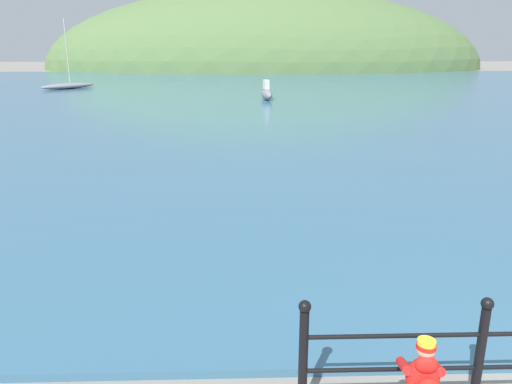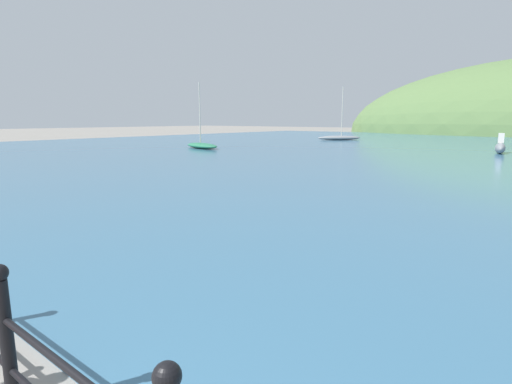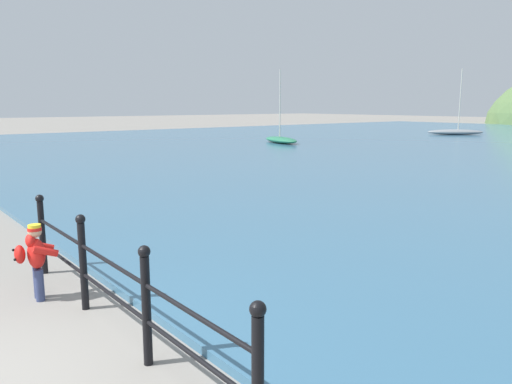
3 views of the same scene
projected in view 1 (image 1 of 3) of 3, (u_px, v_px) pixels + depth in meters
name	position (u px, v px, depth m)	size (l,w,h in m)	color
water	(291.00, 95.00, 34.22)	(80.00, 60.00, 0.10)	#386684
far_hillside	(264.00, 68.00, 72.24)	(61.74, 33.96, 21.90)	#567542
child_in_coat	(423.00, 380.00, 4.44)	(0.41, 0.55, 1.00)	navy
boat_white_sailboat	(68.00, 85.00, 38.69)	(3.82, 3.94, 5.22)	gray
boat_green_fishing	(267.00, 93.00, 31.03)	(0.89, 2.12, 1.21)	gray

